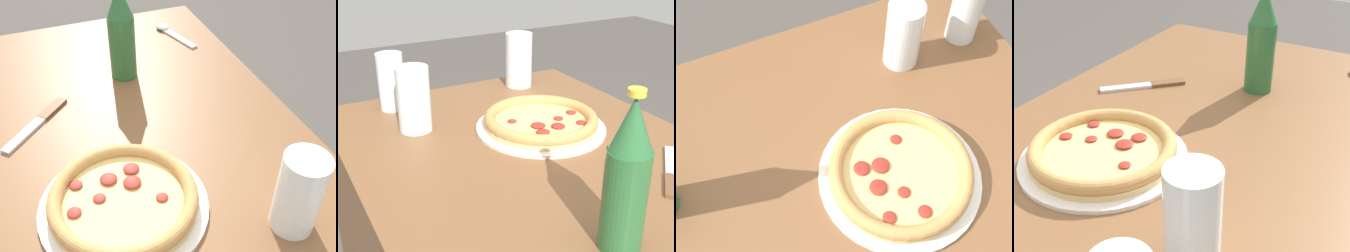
% 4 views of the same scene
% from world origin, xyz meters
% --- Properties ---
extents(pizza_pepperoni, '(0.31, 0.31, 0.04)m').
position_xyz_m(pizza_pepperoni, '(0.19, -0.07, 0.75)').
color(pizza_pepperoni, silver).
rests_on(pizza_pepperoni, table).
extents(glass_lemonade, '(0.07, 0.07, 0.15)m').
position_xyz_m(glass_lemonade, '(0.49, 0.19, 0.80)').
color(glass_lemonade, white).
rests_on(glass_lemonade, table).
extents(glass_water, '(0.08, 0.08, 0.15)m').
position_xyz_m(glass_water, '(0.33, 0.19, 0.80)').
color(glass_water, white).
rests_on(glass_water, table).
extents(glass_orange_juice, '(0.08, 0.08, 0.16)m').
position_xyz_m(glass_orange_juice, '(0.49, -0.19, 0.80)').
color(glass_orange_juice, white).
rests_on(glass_orange_juice, table).
extents(beer_bottle, '(0.07, 0.07, 0.26)m').
position_xyz_m(beer_bottle, '(-0.23, 0.05, 0.85)').
color(beer_bottle, '#286033').
rests_on(beer_bottle, table).
extents(knife, '(0.16, 0.16, 0.01)m').
position_xyz_m(knife, '(-0.11, -0.18, 0.73)').
color(knife, brown).
rests_on(knife, table).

